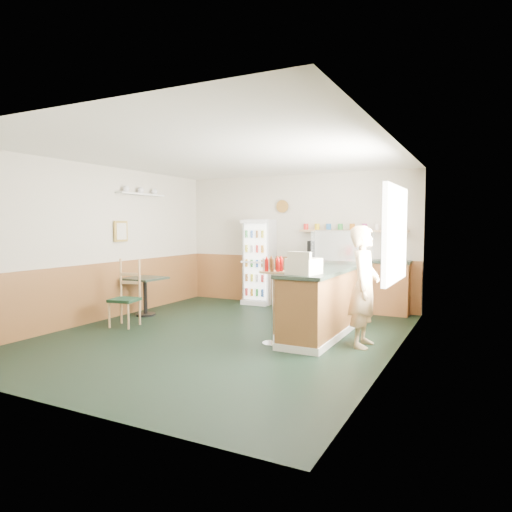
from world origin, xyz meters
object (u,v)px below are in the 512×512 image
Objects in this scene: cafe_chair at (128,291)px; drinks_fridge at (259,262)px; display_case at (343,247)px; condiment_stand at (273,286)px; cash_register at (304,266)px; cafe_table at (145,289)px; shopkeeper at (364,287)px.

drinks_fridge is at bearing 59.54° from cafe_chair.
display_case reaches higher than condiment_stand.
condiment_stand is at bearing -171.44° from cash_register.
condiment_stand is at bearing -104.03° from display_case.
drinks_fridge is 2.53× the size of cafe_table.
cafe_chair is at bearing 95.79° from shopkeeper.
cafe_chair is (-3.10, 0.01, -0.54)m from cash_register.
shopkeeper reaches higher than cash_register.
condiment_stand reaches higher than cafe_table.
drinks_fridge reaches higher than condiment_stand.
display_case is 3.66m from cafe_chair.
condiment_stand is at bearing -60.17° from drinks_fridge.
drinks_fridge is 3.03m from cafe_chair.
condiment_stand is at bearing 110.82° from shopkeeper.
shopkeeper is 4.13m from cafe_table.
display_case is at bearing 19.46° from cafe_chair.
display_case is (2.09, -1.03, 0.40)m from drinks_fridge.
condiment_stand reaches higher than cafe_chair.
cash_register is at bearing -0.42° from condiment_stand.
cafe_chair reaches higher than cafe_table.
cafe_chair is (-3.80, -0.45, -0.25)m from shopkeeper.
condiment_stand is (-0.46, 0.00, -0.30)m from cash_register.
cash_register is at bearing -53.77° from drinks_fridge.
display_case reaches higher than cafe_table.
display_case is 1.84m from cash_register.
display_case is 3.64m from cafe_table.
drinks_fridge is 3.67m from shopkeeper.
drinks_fridge reaches higher than shopkeeper.
cash_register reaches higher than cafe_table.
drinks_fridge is at bearing 119.83° from condiment_stand.
cash_register is 0.54m from condiment_stand.
cash_register is (0.00, -1.83, -0.17)m from display_case.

